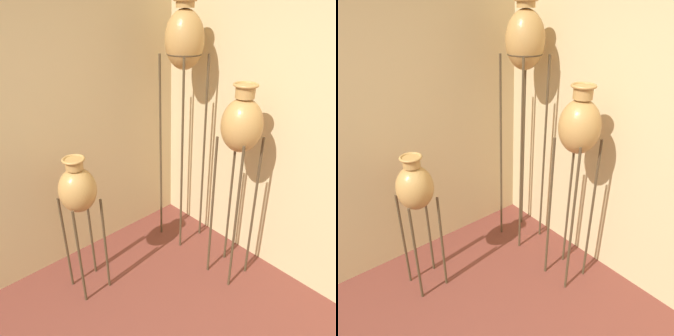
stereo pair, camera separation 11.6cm
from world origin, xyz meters
TOP-DOWN VIEW (x-y plane):
  - vase_stand_tall at (1.79, 1.62)m, footprint 0.32×0.32m
  - vase_stand_medium at (1.72, 0.95)m, footprint 0.30×0.30m
  - vase_stand_short at (0.73, 1.62)m, footprint 0.27×0.27m

SIDE VIEW (x-z plane):
  - vase_stand_short at x=0.73m, z-range 0.33..1.52m
  - vase_stand_medium at x=1.72m, z-range 0.51..2.18m
  - vase_stand_tall at x=1.79m, z-range 0.75..2.93m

